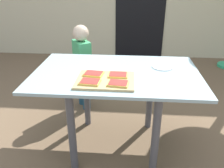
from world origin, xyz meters
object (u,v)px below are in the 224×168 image
Objects in this scene: cutting_board at (105,80)px; pizza_slice_far_right at (118,75)px; child_left at (82,63)px; plate_white_right at (162,67)px; dining_table at (116,85)px; pizza_slice_near_left at (90,82)px; pizza_slice_far_left at (93,74)px; pizza_slice_near_right at (118,83)px.

pizza_slice_far_right reaches higher than cutting_board.
child_left reaches higher than cutting_board.
dining_table is at bearing -161.23° from plate_white_right.
child_left is (-0.36, 0.88, -0.19)m from cutting_board.
pizza_slice_far_right is at bearing -80.11° from dining_table.
cutting_board reaches higher than plate_white_right.
cutting_board is 2.75× the size of pizza_slice_near_left.
pizza_slice_far_left is 0.89× the size of plate_white_right.
pizza_slice_near_left is 0.21m from pizza_slice_near_right.
cutting_board is 0.13m from pizza_slice_near_right.
pizza_slice_near_left reaches higher than cutting_board.
pizza_slice_far_left reaches higher than dining_table.
pizza_slice_far_right is (-0.01, 0.15, 0.00)m from pizza_slice_near_right.
pizza_slice_near_right is at bearing -64.51° from child_left.
cutting_board is 2.73× the size of pizza_slice_near_right.
pizza_slice_near_right is at bearing -131.42° from plate_white_right.
child_left is (-0.26, 0.80, -0.21)m from pizza_slice_far_left.
pizza_slice_far_left is at bearing 141.51° from pizza_slice_near_right.
pizza_slice_near_left is (-0.17, -0.27, 0.14)m from dining_table.
pizza_slice_far_right and pizza_slice_far_left have the same top height.
cutting_board is at bearing -67.83° from child_left.
dining_table is 3.13× the size of cutting_board.
cutting_board is at bearing -144.88° from plate_white_right.
pizza_slice_far_right is at bearing -1.89° from pizza_slice_far_left.
pizza_slice_near_right is at bearing -2.62° from pizza_slice_near_left.
pizza_slice_near_right is (0.21, -0.01, 0.00)m from pizza_slice_near_left.
cutting_board is at bearing 140.30° from pizza_slice_near_right.
pizza_slice_far_right is at bearing -145.54° from plate_white_right.
dining_table is 0.31m from pizza_slice_near_right.
pizza_slice_far_left is at bearing 178.11° from pizza_slice_far_right.
pizza_slice_near_right is at bearing -38.49° from pizza_slice_far_left.
pizza_slice_near_left is 0.15m from pizza_slice_far_left.
child_left is at bearing 112.17° from cutting_board.
pizza_slice_near_right and pizza_slice_far_right have the same top height.
dining_table is at bearing 56.67° from pizza_slice_near_left.
pizza_slice_near_left is 1.06× the size of pizza_slice_far_right.
dining_table is 9.14× the size of pizza_slice_far_right.
plate_white_right is at bearing 18.77° from dining_table.
child_left is at bearing 145.83° from plate_white_right.
child_left is (-0.25, 0.95, -0.21)m from pizza_slice_near_left.
pizza_slice_far_right is 0.92× the size of pizza_slice_far_left.
cutting_board is at bearing -110.13° from dining_table.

